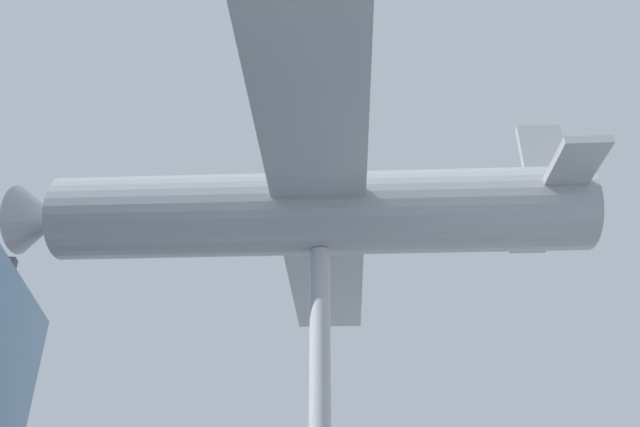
# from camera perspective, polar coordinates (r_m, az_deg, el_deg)

# --- Properties ---
(support_pylon_central) EXTENTS (0.46, 0.46, 7.98)m
(support_pylon_central) POSITION_cam_1_polar(r_m,az_deg,el_deg) (13.50, 0.00, -18.92)
(support_pylon_central) COLOR #B7B7BC
(support_pylon_central) RESTS_ON ground_plane
(suspended_airplane) EXTENTS (16.51, 14.29, 3.44)m
(suspended_airplane) POSITION_cam_1_polar(r_m,az_deg,el_deg) (15.21, -0.90, 0.02)
(suspended_airplane) COLOR #93999E
(suspended_airplane) RESTS_ON support_pylon_central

